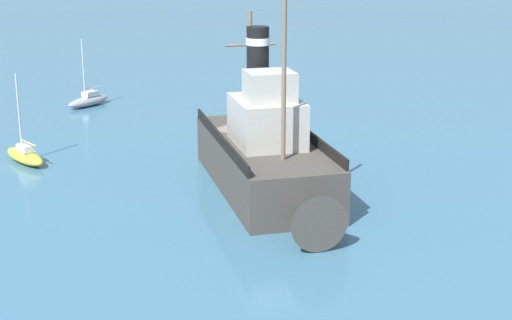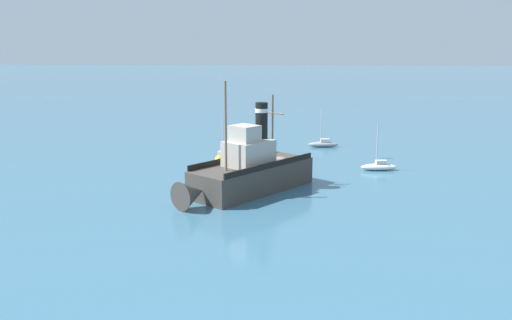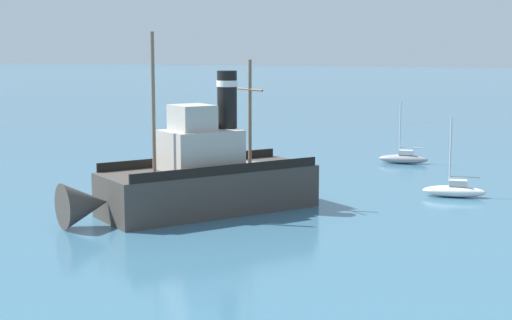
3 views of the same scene
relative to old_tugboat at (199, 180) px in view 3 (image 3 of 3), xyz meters
name	(u,v)px [view 3 (image 3 of 3)]	position (x,y,z in m)	size (l,w,h in m)	color
ground_plane	(247,205)	(-1.81, -2.81, -1.83)	(600.00, 600.00, 0.00)	#38667F
old_tugboat	(199,180)	(0.00, 0.00, 0.00)	(11.52, 13.43, 9.90)	#423D38
sailboat_grey	(403,158)	(-7.82, -22.09, -1.40)	(3.87, 1.35, 4.90)	gray
sailboat_yellow	(222,166)	(4.06, -13.53, -1.40)	(1.84, 3.94, 4.90)	gold
sailboat_white	(454,190)	(-12.91, -9.33, -1.40)	(3.89, 1.48, 4.90)	white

